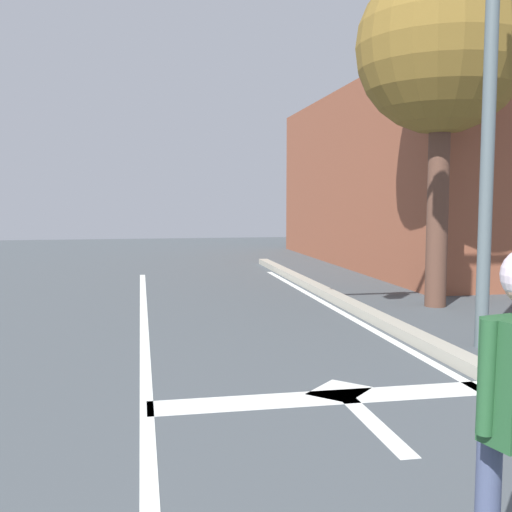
{
  "coord_description": "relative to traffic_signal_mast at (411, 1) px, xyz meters",
  "views": [
    {
      "loc": [
        -0.16,
        1.23,
        1.8
      ],
      "look_at": [
        0.98,
        7.21,
        1.24
      ],
      "focal_mm": 42.56,
      "sensor_mm": 36.0,
      "label": 1
    }
  ],
  "objects": [
    {
      "name": "lane_line_curbside",
      "position": [
        0.08,
        -1.91,
        -4.06
      ],
      "size": [
        0.12,
        20.0,
        0.01
      ],
      "primitive_type": "cube",
      "color": "silver",
      "rests_on": "ground"
    },
    {
      "name": "lane_line_center",
      "position": [
        -3.05,
        -1.91,
        -4.06
      ],
      "size": [
        0.12,
        20.0,
        0.01
      ],
      "primitive_type": "cube",
      "color": "silver",
      "rests_on": "ground"
    },
    {
      "name": "lane_arrow_head",
      "position": [
        -1.25,
        -1.33,
        -4.06
      ],
      "size": [
        0.71,
        0.71,
        0.01
      ],
      "primitive_type": "cube",
      "rotation": [
        0.0,
        0.0,
        0.79
      ],
      "color": "silver",
      "rests_on": "ground"
    },
    {
      "name": "lane_arrow_stem",
      "position": [
        -1.25,
        -2.18,
        -4.06
      ],
      "size": [
        0.16,
        1.4,
        0.01
      ],
      "primitive_type": "cube",
      "color": "silver",
      "rests_on": "ground"
    },
    {
      "name": "traffic_signal_mast",
      "position": [
        0.0,
        0.0,
        0.0
      ],
      "size": [
        4.22,
        0.34,
        5.87
      ],
      "color": "#515E63",
      "rests_on": "ground"
    },
    {
      "name": "stop_bar",
      "position": [
        -1.41,
        -1.5,
        -4.06
      ],
      "size": [
        3.28,
        0.4,
        0.01
      ],
      "primitive_type": "cube",
      "color": "silver",
      "rests_on": "ground"
    },
    {
      "name": "roadside_tree",
      "position": [
        1.83,
        2.76,
        0.19
      ],
      "size": [
        2.82,
        2.82,
        5.71
      ],
      "color": "brown",
      "rests_on": "ground"
    }
  ]
}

